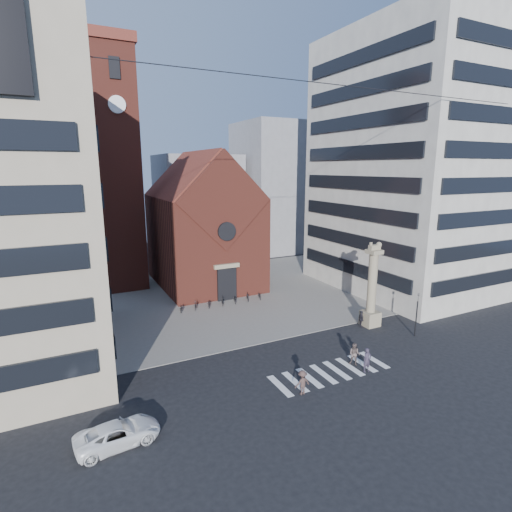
# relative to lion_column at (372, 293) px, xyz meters

# --- Properties ---
(ground) EXTENTS (120.00, 120.00, 0.00)m
(ground) POSITION_rel_lion_column_xyz_m (-10.01, -3.00, -3.46)
(ground) COLOR black
(ground) RESTS_ON ground
(piazza) EXTENTS (46.00, 30.00, 0.05)m
(piazza) POSITION_rel_lion_column_xyz_m (-10.01, 16.00, -3.43)
(piazza) COLOR gray
(piazza) RESTS_ON ground
(zebra_crossing) EXTENTS (10.20, 3.20, 0.01)m
(zebra_crossing) POSITION_rel_lion_column_xyz_m (-9.46, -6.00, -3.45)
(zebra_crossing) COLOR white
(zebra_crossing) RESTS_ON ground
(church) EXTENTS (12.00, 16.65, 18.00)m
(church) POSITION_rel_lion_column_xyz_m (-10.01, 22.04, 4.53)
(church) COLOR maroon
(church) RESTS_ON ground
(campanile) EXTENTS (5.50, 5.50, 31.20)m
(campanile) POSITION_rel_lion_column_xyz_m (-20.01, 25.00, 12.28)
(campanile) COLOR maroon
(campanile) RESTS_ON ground
(building_right) EXTENTS (18.00, 22.00, 32.00)m
(building_right) POSITION_rel_lion_column_xyz_m (13.99, 9.00, 12.54)
(building_right) COLOR beige
(building_right) RESTS_ON ground
(bg_block_left) EXTENTS (16.00, 14.00, 22.00)m
(bg_block_left) POSITION_rel_lion_column_xyz_m (-30.01, 37.00, 7.54)
(bg_block_left) COLOR gray
(bg_block_left) RESTS_ON ground
(bg_block_mid) EXTENTS (14.00, 12.00, 18.00)m
(bg_block_mid) POSITION_rel_lion_column_xyz_m (-4.01, 42.00, 5.54)
(bg_block_mid) COLOR gray
(bg_block_mid) RESTS_ON ground
(bg_block_right) EXTENTS (16.00, 14.00, 24.00)m
(bg_block_right) POSITION_rel_lion_column_xyz_m (11.99, 39.00, 8.54)
(bg_block_right) COLOR gray
(bg_block_right) RESTS_ON ground
(lion_column) EXTENTS (1.63, 1.60, 8.68)m
(lion_column) POSITION_rel_lion_column_xyz_m (0.00, 0.00, 0.00)
(lion_column) COLOR gray
(lion_column) RESTS_ON ground
(traffic_light) EXTENTS (0.13, 0.16, 4.30)m
(traffic_light) POSITION_rel_lion_column_xyz_m (1.99, -4.00, -1.17)
(traffic_light) COLOR black
(traffic_light) RESTS_ON ground
(white_car) EXTENTS (5.02, 2.70, 1.34)m
(white_car) POSITION_rel_lion_column_xyz_m (-25.60, -7.28, -2.79)
(white_car) COLOR white
(white_car) RESTS_ON ground
(pedestrian_0) EXTENTS (0.73, 0.49, 1.95)m
(pedestrian_0) POSITION_rel_lion_column_xyz_m (-6.80, -7.18, -2.48)
(pedestrian_0) COLOR #302A3A
(pedestrian_0) RESTS_ON ground
(pedestrian_1) EXTENTS (1.13, 1.16, 1.89)m
(pedestrian_1) POSITION_rel_lion_column_xyz_m (-7.00, -5.92, -2.51)
(pedestrian_1) COLOR #5D4D4A
(pedestrian_1) RESTS_ON ground
(pedestrian_2) EXTENTS (0.73, 1.10, 1.73)m
(pedestrian_2) POSITION_rel_lion_column_xyz_m (-1.16, 0.00, -2.59)
(pedestrian_2) COLOR #25232B
(pedestrian_2) RESTS_ON ground
(pedestrian_3) EXTENTS (1.17, 0.67, 1.80)m
(pedestrian_3) POSITION_rel_lion_column_xyz_m (-13.15, -7.62, -2.56)
(pedestrian_3) COLOR #43302C
(pedestrian_3) RESTS_ON ground
(scooter_0) EXTENTS (1.07, 1.76, 0.87)m
(scooter_0) POSITION_rel_lion_column_xyz_m (-16.14, 12.41, -2.97)
(scooter_0) COLOR black
(scooter_0) RESTS_ON piazza
(scooter_1) EXTENTS (0.93, 1.67, 0.97)m
(scooter_1) POSITION_rel_lion_column_xyz_m (-14.50, 12.41, -2.92)
(scooter_1) COLOR black
(scooter_1) RESTS_ON piazza
(scooter_2) EXTENTS (1.07, 1.76, 0.87)m
(scooter_2) POSITION_rel_lion_column_xyz_m (-12.86, 12.41, -2.97)
(scooter_2) COLOR black
(scooter_2) RESTS_ON piazza
(scooter_3) EXTENTS (0.93, 1.67, 0.97)m
(scooter_3) POSITION_rel_lion_column_xyz_m (-11.22, 12.41, -2.92)
(scooter_3) COLOR black
(scooter_3) RESTS_ON piazza
(scooter_4) EXTENTS (1.07, 1.76, 0.87)m
(scooter_4) POSITION_rel_lion_column_xyz_m (-9.58, 12.41, -2.97)
(scooter_4) COLOR black
(scooter_4) RESTS_ON piazza
(scooter_5) EXTENTS (0.93, 1.67, 0.97)m
(scooter_5) POSITION_rel_lion_column_xyz_m (-7.94, 12.41, -2.92)
(scooter_5) COLOR black
(scooter_5) RESTS_ON piazza
(scooter_6) EXTENTS (1.07, 1.76, 0.87)m
(scooter_6) POSITION_rel_lion_column_xyz_m (-6.30, 12.41, -2.97)
(scooter_6) COLOR black
(scooter_6) RESTS_ON piazza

